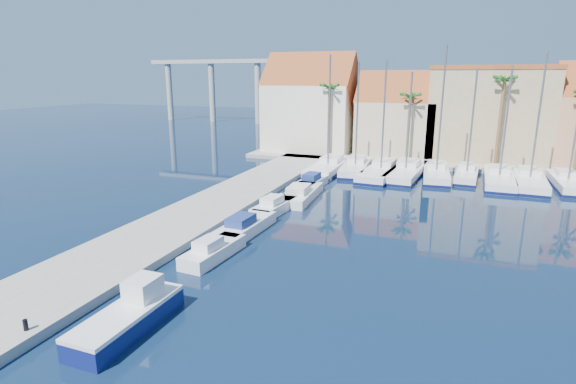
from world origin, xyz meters
name	(u,v)px	position (x,y,z in m)	size (l,w,h in m)	color
ground	(197,340)	(0.00, 0.00, 0.00)	(260.00, 260.00, 0.00)	black
quay_west	(189,219)	(-9.00, 13.50, 0.25)	(6.00, 77.00, 0.50)	gray
shore_north	(458,158)	(10.00, 48.00, 0.25)	(54.00, 16.00, 0.50)	gray
bollard	(26,325)	(-6.60, -2.54, 0.74)	(0.19, 0.19, 0.49)	black
fishing_boat	(130,315)	(-3.16, -0.25, 0.66)	(1.95, 5.70, 1.99)	#0F1757
motorboat_west_0	(213,250)	(-3.74, 7.92, 0.51)	(2.01, 5.18, 1.40)	white
motorboat_west_1	(245,226)	(-3.94, 12.75, 0.51)	(2.28, 6.26, 1.40)	white
motorboat_west_2	(275,206)	(-3.87, 18.25, 0.51)	(2.30, 5.70, 1.40)	white
motorboat_west_3	(300,194)	(-3.15, 22.58, 0.51)	(2.75, 7.48, 1.40)	white
motorboat_west_4	(313,181)	(-3.58, 27.79, 0.51)	(2.25, 5.99, 1.40)	white
sailboat_0	(329,166)	(-4.03, 35.54, 0.57)	(3.07, 11.59, 13.03)	white
sailboat_1	(356,167)	(-1.07, 36.26, 0.58)	(3.58, 10.42, 12.27)	white
sailboat_2	(382,170)	(2.14, 35.21, 0.56)	(4.00, 11.85, 12.42)	white
sailboat_3	(407,171)	(4.73, 35.92, 0.55)	(4.06, 11.97, 11.19)	white
sailboat_4	(436,172)	(7.81, 36.09, 0.60)	(3.34, 10.15, 13.82)	white
sailboat_5	(467,174)	(10.95, 36.40, 0.60)	(2.71, 8.30, 11.48)	white
sailboat_6	(499,178)	(14.03, 35.72, 0.57)	(3.15, 10.87, 11.77)	white
sailboat_7	(529,180)	(16.85, 35.81, 0.58)	(3.44, 10.98, 13.00)	white
sailboat_8	(567,182)	(20.16, 35.92, 0.59)	(2.51, 9.25, 12.24)	white
building_0	(311,107)	(-10.00, 47.00, 6.52)	(12.30, 9.00, 13.50)	beige
building_1	(397,118)	(2.00, 47.00, 5.30)	(10.30, 8.00, 11.00)	#C1B088
building_2	(488,113)	(13.00, 48.00, 6.26)	(14.20, 10.20, 11.50)	tan
palm_0	(330,90)	(-6.00, 42.00, 9.08)	(2.60, 2.60, 10.15)	brown
palm_1	(410,99)	(4.00, 42.00, 8.14)	(2.60, 2.60, 9.15)	brown
palm_2	(504,83)	(14.00, 42.00, 10.02)	(2.60, 2.60, 11.15)	brown
viaduct	(238,78)	(-39.07, 82.00, 10.25)	(48.00, 2.20, 14.45)	#9E9E99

